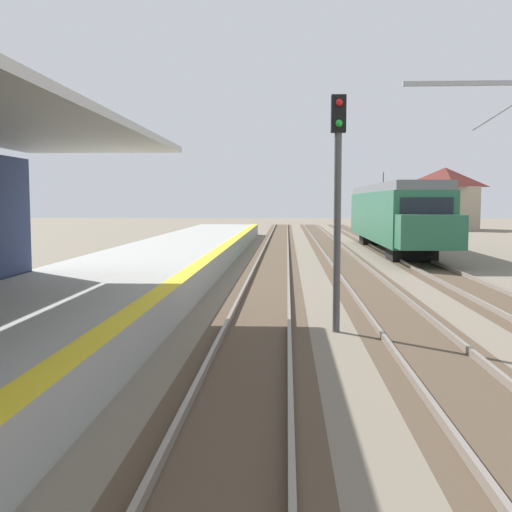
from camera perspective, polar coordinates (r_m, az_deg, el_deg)
station_platform at (r=15.52m, az=-16.25°, el=-4.28°), size 5.00×80.00×0.91m
track_pair_nearest_platform at (r=18.70m, az=0.80°, el=-3.77°), size 2.34×120.00×0.16m
track_pair_middle at (r=18.89m, az=11.19°, el=-3.78°), size 2.34×120.00×0.16m
track_pair_far_side at (r=19.67m, az=21.06°, el=-3.67°), size 2.34×120.00×0.16m
approaching_train at (r=36.97m, az=12.45°, el=3.77°), size 2.93×19.60×4.76m
rail_signal_post at (r=13.84m, az=7.48°, el=6.17°), size 0.32×0.34×5.20m
distant_trackside_house at (r=67.71m, az=16.87°, el=5.17°), size 6.60×5.28×6.40m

